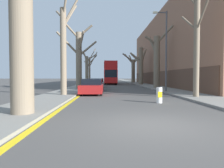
% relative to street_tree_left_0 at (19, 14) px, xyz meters
% --- Properties ---
extents(ground_plane, '(300.00, 300.00, 0.00)m').
position_rel_street_tree_left_0_xyz_m(ground_plane, '(4.84, -1.57, -3.97)').
color(ground_plane, '#4C4947').
extents(sidewalk_left, '(2.93, 120.00, 0.12)m').
position_rel_street_tree_left_0_xyz_m(sidewalk_left, '(-0.50, 48.43, -3.91)').
color(sidewalk_left, gray).
rests_on(sidewalk_left, ground).
extents(sidewalk_right, '(2.93, 120.00, 0.12)m').
position_rel_street_tree_left_0_xyz_m(sidewalk_right, '(10.18, 48.43, -3.91)').
color(sidewalk_right, gray).
rests_on(sidewalk_right, ground).
extents(building_facade_right, '(10.08, 41.15, 11.84)m').
position_rel_street_tree_left_0_xyz_m(building_facade_right, '(16.63, 26.70, 1.94)').
color(building_facade_right, '#93664C').
rests_on(building_facade_right, ground).
extents(kerb_line_stripe, '(0.24, 120.00, 0.01)m').
position_rel_street_tree_left_0_xyz_m(kerb_line_stripe, '(1.14, 48.43, -3.97)').
color(kerb_line_stripe, yellow).
rests_on(kerb_line_stripe, ground).
extents(street_tree_left_0, '(2.99, 3.30, 7.35)m').
position_rel_street_tree_left_0_xyz_m(street_tree_left_0, '(0.00, 0.00, 0.00)').
color(street_tree_left_0, '#7A6B56').
rests_on(street_tree_left_0, ground).
extents(street_tree_left_1, '(2.28, 2.95, 9.46)m').
position_rel_street_tree_left_0_xyz_m(street_tree_left_1, '(-0.03, 8.17, 0.07)').
color(street_tree_left_1, '#7A6B56').
rests_on(street_tree_left_1, ground).
extents(street_tree_left_2, '(4.71, 3.92, 7.89)m').
position_rel_street_tree_left_0_xyz_m(street_tree_left_2, '(-0.04, 16.68, -0.01)').
color(street_tree_left_2, '#7A6B56').
rests_on(street_tree_left_2, ground).
extents(street_tree_left_3, '(3.39, 3.82, 6.94)m').
position_rel_street_tree_left_0_xyz_m(street_tree_left_3, '(0.08, 25.06, -0.98)').
color(street_tree_left_3, '#7A6B56').
rests_on(street_tree_left_3, ground).
extents(street_tree_left_4, '(2.62, 1.46, 7.13)m').
position_rel_street_tree_left_0_xyz_m(street_tree_left_4, '(-0.06, 32.29, -0.92)').
color(street_tree_left_4, '#7A6B56').
rests_on(street_tree_left_4, ground).
extents(street_tree_right_0, '(1.99, 3.86, 8.82)m').
position_rel_street_tree_left_0_xyz_m(street_tree_right_0, '(9.70, 6.21, -0.00)').
color(street_tree_right_0, '#7A6B56').
rests_on(street_tree_right_0, ground).
extents(street_tree_right_1, '(3.35, 2.73, 7.81)m').
position_rel_street_tree_left_0_xyz_m(street_tree_right_1, '(9.74, 17.53, -0.29)').
color(street_tree_right_1, '#7A6B56').
rests_on(street_tree_right_1, ground).
extents(street_tree_right_2, '(3.46, 3.33, 6.90)m').
position_rel_street_tree_left_0_xyz_m(street_tree_right_2, '(9.61, 28.95, -0.28)').
color(street_tree_right_2, '#7A6B56').
rests_on(street_tree_right_2, ground).
extents(street_tree_right_3, '(4.62, 3.23, 7.22)m').
position_rel_street_tree_left_0_xyz_m(street_tree_right_3, '(9.76, 41.02, -0.40)').
color(street_tree_right_3, '#7A6B56').
rests_on(street_tree_right_3, ground).
extents(double_decker_bus, '(2.51, 10.98, 4.47)m').
position_rel_street_tree_left_0_xyz_m(double_decker_bus, '(4.11, 33.85, -1.45)').
color(double_decker_bus, red).
rests_on(double_decker_bus, ground).
extents(parked_car_0, '(1.89, 4.10, 1.36)m').
position_rel_street_tree_left_0_xyz_m(parked_car_0, '(2.06, 9.69, -3.32)').
color(parked_car_0, maroon).
rests_on(parked_car_0, ground).
extents(parked_car_1, '(1.76, 3.96, 1.35)m').
position_rel_street_tree_left_0_xyz_m(parked_car_1, '(2.06, 14.80, -3.33)').
color(parked_car_1, black).
rests_on(parked_car_1, ground).
extents(parked_car_2, '(1.72, 4.26, 1.31)m').
position_rel_street_tree_left_0_xyz_m(parked_car_2, '(2.06, 21.03, -3.35)').
color(parked_car_2, silver).
rests_on(parked_car_2, ground).
extents(lamp_post, '(1.40, 0.20, 7.89)m').
position_rel_street_tree_left_0_xyz_m(lamp_post, '(9.05, 11.51, 0.43)').
color(lamp_post, '#4C4F54').
rests_on(lamp_post, ground).
extents(traffic_bollard, '(0.34, 0.35, 0.92)m').
position_rel_street_tree_left_0_xyz_m(traffic_bollard, '(6.45, 3.79, -3.51)').
color(traffic_bollard, white).
rests_on(traffic_bollard, ground).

